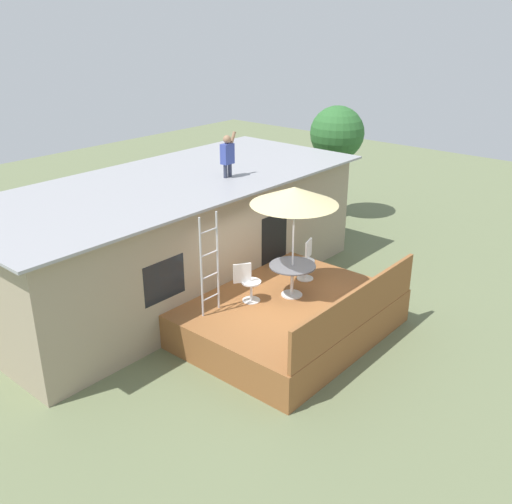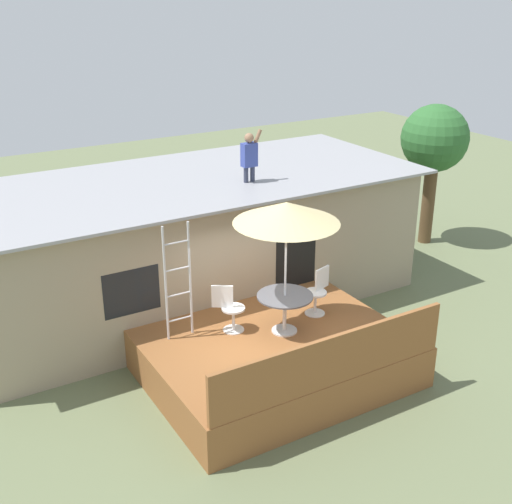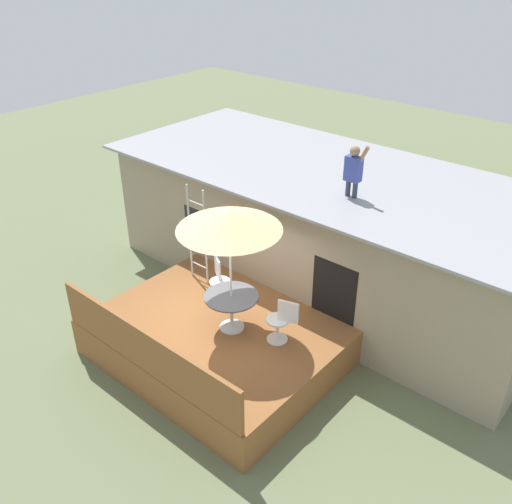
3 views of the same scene
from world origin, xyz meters
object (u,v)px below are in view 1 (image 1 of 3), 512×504
at_px(patio_umbrella, 294,196).
at_px(step_ladder, 210,265).
at_px(patio_chair_left, 248,283).
at_px(patio_chair_right, 306,260).
at_px(backyard_tree, 337,136).
at_px(person_figure, 228,153).
at_px(patio_table, 292,272).

distance_m(patio_umbrella, step_ladder, 2.30).
height_order(patio_chair_left, patio_chair_right, same).
relative_size(patio_chair_left, backyard_tree, 0.24).
distance_m(person_figure, patio_chair_right, 3.29).
bearing_deg(patio_chair_left, backyard_tree, 53.50).
height_order(step_ladder, person_figure, person_figure).
relative_size(patio_chair_right, backyard_tree, 0.24).
relative_size(patio_umbrella, person_figure, 2.29).
bearing_deg(patio_chair_left, step_ladder, -164.54).
height_order(patio_umbrella, backyard_tree, backyard_tree).
distance_m(patio_chair_right, backyard_tree, 7.10).
xyz_separation_m(step_ladder, backyard_tree, (8.82, 2.71, 0.99)).
bearing_deg(patio_table, step_ladder, 154.44).
relative_size(person_figure, patio_chair_right, 1.21).
bearing_deg(patio_chair_left, patio_table, 0.00).
relative_size(patio_table, person_figure, 0.94).
xyz_separation_m(patio_umbrella, patio_chair_right, (0.97, 0.31, -1.89)).
distance_m(patio_umbrella, backyard_tree, 7.92).
xyz_separation_m(patio_umbrella, backyard_tree, (7.08, 3.54, -0.25)).
distance_m(patio_chair_left, patio_chair_right, 1.85).
relative_size(patio_table, backyard_tree, 0.27).
distance_m(patio_chair_left, backyard_tree, 8.64).
bearing_deg(backyard_tree, patio_chair_right, -152.09).
relative_size(person_figure, backyard_tree, 0.29).
distance_m(patio_table, patio_chair_left, 1.04).
xyz_separation_m(patio_umbrella, patio_chair_left, (-0.86, 0.56, -1.89)).
height_order(patio_table, patio_chair_left, patio_chair_left).
bearing_deg(patio_chair_left, patio_chair_right, 25.14).
height_order(patio_umbrella, step_ladder, patio_umbrella).
relative_size(step_ladder, patio_chair_left, 2.39).
xyz_separation_m(person_figure, backyard_tree, (6.26, 0.85, -0.63)).
height_order(patio_umbrella, person_figure, person_figure).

